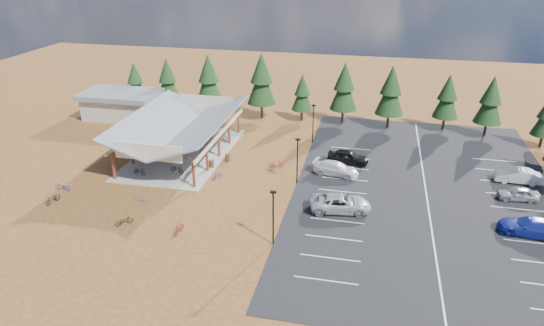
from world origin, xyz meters
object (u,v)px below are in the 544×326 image
(trash_bin_0, at_px, (212,164))
(bike_3, at_px, (184,136))
(bike_10, at_px, (62,187))
(bike_0, at_px, (139,171))
(outbuilding, at_px, (122,104))
(bike_4, at_px, (177,169))
(bike_7, at_px, (222,136))
(bike_pavilion, at_px, (181,124))
(bike_5, at_px, (191,161))
(bike_13, at_px, (141,197))
(trash_bin_1, at_px, (228,158))
(bike_11, at_px, (179,228))
(car_7, at_px, (532,227))
(car_2, at_px, (340,203))
(car_4, at_px, (348,157))
(bike_6, at_px, (202,145))
(car_8, at_px, (518,194))
(bike_15, at_px, (276,164))
(car_3, at_px, (336,169))
(bike_2, at_px, (180,139))
(bike_8, at_px, (53,199))
(lamp_post_1, at_px, (297,158))
(lamp_post_2, at_px, (313,121))
(car_9, at_px, (517,176))
(bike_14, at_px, (217,175))
(bike_1, at_px, (154,152))

(trash_bin_0, relative_size, bike_3, 0.51)
(bike_10, bearing_deg, bike_0, 131.33)
(bike_0, height_order, bike_10, bike_0)
(outbuilding, xyz_separation_m, bike_4, (15.45, -16.57, -1.43))
(bike_4, distance_m, bike_7, 10.83)
(bike_pavilion, bearing_deg, bike_5, -54.76)
(bike_pavilion, relative_size, bike_13, 12.16)
(trash_bin_1, height_order, bike_11, bike_11)
(bike_11, relative_size, car_7, 0.30)
(bike_0, xyz_separation_m, car_7, (39.35, -3.81, 0.30))
(bike_10, relative_size, car_2, 0.30)
(bike_10, height_order, car_4, car_4)
(bike_0, relative_size, bike_6, 1.09)
(trash_bin_0, relative_size, car_8, 0.23)
(outbuilding, xyz_separation_m, bike_15, (26.06, -12.82, -1.48))
(car_3, bearing_deg, bike_4, 111.67)
(bike_pavilion, height_order, car_3, bike_pavilion)
(car_8, bearing_deg, bike_10, -83.53)
(bike_2, height_order, bike_8, bike_2)
(lamp_post_1, distance_m, car_2, 7.47)
(trash_bin_0, relative_size, car_2, 0.15)
(bike_0, xyz_separation_m, bike_6, (4.18, 8.71, -0.04))
(lamp_post_2, bearing_deg, bike_pavilion, -154.98)
(lamp_post_2, height_order, bike_11, lamp_post_2)
(trash_bin_0, height_order, bike_15, bike_15)
(bike_11, bearing_deg, bike_15, 77.63)
(bike_6, bearing_deg, car_7, -108.88)
(bike_13, relative_size, car_9, 0.34)
(outbuilding, bearing_deg, bike_7, -18.85)
(bike_pavilion, relative_size, bike_14, 12.35)
(bike_7, height_order, car_9, car_9)
(bike_13, bearing_deg, bike_5, -178.67)
(trash_bin_1, xyz_separation_m, bike_1, (-9.22, -0.41, 0.10))
(lamp_post_2, xyz_separation_m, car_7, (21.92, -17.69, -2.13))
(bike_2, bearing_deg, trash_bin_1, -133.63)
(bike_1, height_order, car_7, car_7)
(bike_3, distance_m, bike_15, 14.93)
(lamp_post_2, distance_m, bike_1, 20.23)
(bike_5, xyz_separation_m, bike_10, (-10.97, -8.70, -0.13))
(bike_2, xyz_separation_m, bike_11, (8.21, -20.21, -0.09))
(bike_pavilion, distance_m, trash_bin_0, 6.64)
(lamp_post_2, height_order, car_9, lamp_post_2)
(bike_2, xyz_separation_m, car_3, (20.66, -5.18, 0.19))
(bike_13, height_order, car_9, car_9)
(car_3, bearing_deg, bike_7, 75.66)
(car_7, relative_size, car_8, 1.41)
(lamp_post_2, distance_m, trash_bin_1, 12.32)
(trash_bin_1, bearing_deg, bike_8, -135.74)
(bike_6, distance_m, car_3, 17.59)
(car_4, distance_m, car_8, 18.15)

